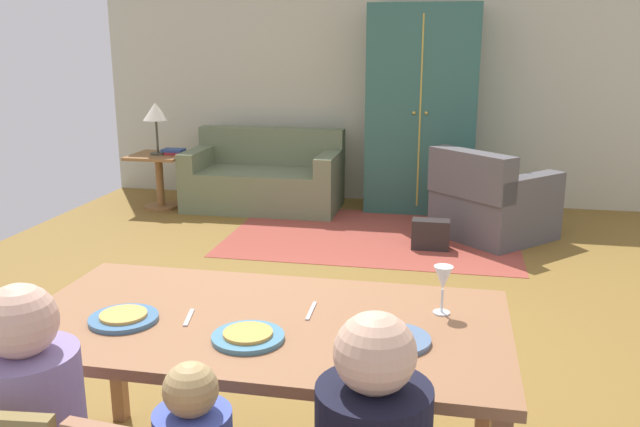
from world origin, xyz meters
TOP-DOWN VIEW (x-y plane):
  - ground_plane at (0.00, 0.47)m, footprint 6.48×6.14m
  - back_wall at (0.00, 3.59)m, footprint 6.48×0.10m
  - dining_table at (0.05, -1.57)m, footprint 1.79×0.93m
  - plate_near_man at (-0.45, -1.69)m, footprint 0.25×0.25m
  - pizza_near_man at (-0.45, -1.69)m, footprint 0.17×0.17m
  - plate_near_child at (0.05, -1.75)m, footprint 0.25×0.25m
  - pizza_near_child at (0.05, -1.75)m, footprint 0.17×0.17m
  - plate_near_woman at (0.54, -1.67)m, footprint 0.25×0.25m
  - wine_glass at (0.69, -1.39)m, footprint 0.07×0.07m
  - fork at (-0.22, -1.62)m, footprint 0.05×0.15m
  - knife at (0.21, -1.47)m, footprint 0.02×0.17m
  - area_rug at (0.01, 2.11)m, footprint 2.60×1.80m
  - couch at (-1.26, 2.97)m, footprint 1.61×0.86m
  - armchair at (1.06, 2.27)m, footprint 1.21×1.21m
  - armoire at (0.36, 3.20)m, footprint 1.10×0.59m
  - side_table at (-2.34, 2.71)m, footprint 0.56×0.56m
  - table_lamp at (-2.34, 2.71)m, footprint 0.26×0.26m
  - book_lower at (-2.15, 2.74)m, footprint 0.22×0.16m
  - book_upper at (-2.19, 2.76)m, footprint 0.22×0.16m
  - handbag at (0.55, 1.81)m, footprint 0.32×0.16m

SIDE VIEW (x-z plane):
  - ground_plane at x=0.00m, z-range -0.02..0.00m
  - area_rug at x=0.01m, z-range 0.00..0.01m
  - handbag at x=0.55m, z-range 0.00..0.26m
  - couch at x=-1.26m, z-range -0.11..0.71m
  - armchair at x=1.06m, z-range -0.09..0.73m
  - side_table at x=-2.34m, z-range 0.09..0.67m
  - book_lower at x=-2.15m, z-range 0.58..0.61m
  - book_upper at x=-2.19m, z-range 0.61..0.64m
  - dining_table at x=0.05m, z-range 0.31..1.07m
  - fork at x=-0.22m, z-range 0.76..0.77m
  - knife at x=0.21m, z-range 0.76..0.77m
  - plate_near_man at x=-0.45m, z-range 0.76..0.78m
  - plate_near_child at x=0.05m, z-range 0.76..0.78m
  - plate_near_woman at x=0.54m, z-range 0.76..0.78m
  - pizza_near_man at x=-0.45m, z-range 0.78..0.79m
  - pizza_near_child at x=0.05m, z-range 0.78..0.79m
  - wine_glass at x=0.69m, z-range 0.80..0.99m
  - table_lamp at x=-2.34m, z-range 0.74..1.28m
  - armoire at x=0.36m, z-range 0.00..2.10m
  - back_wall at x=0.00m, z-range 0.00..2.70m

